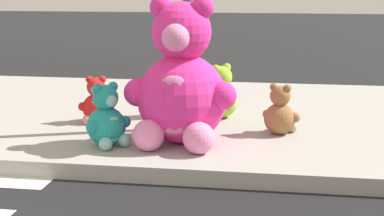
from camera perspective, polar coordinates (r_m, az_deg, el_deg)
name	(u,v)px	position (r m, az deg, el deg)	size (l,w,h in m)	color
sidewalk	(119,115)	(7.32, -7.12, -0.69)	(28.00, 4.40, 0.15)	#9E9B93
plush_pink_large	(181,86)	(5.63, -1.08, 2.16)	(1.10, 0.96, 1.42)	#F22D93
plush_lavender	(177,95)	(6.83, -1.45, 1.31)	(0.46, 0.46, 0.64)	#B28CD8
plush_brown	(280,114)	(6.12, 8.57, -0.57)	(0.39, 0.38, 0.53)	olive
plush_red	(96,104)	(6.64, -9.26, 0.40)	(0.40, 0.36, 0.52)	red
plush_teal	(107,121)	(5.66, -8.24, -1.24)	(0.44, 0.44, 0.61)	teal
plush_lime	(220,96)	(6.78, 2.73, 1.16)	(0.45, 0.44, 0.63)	#8CD133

